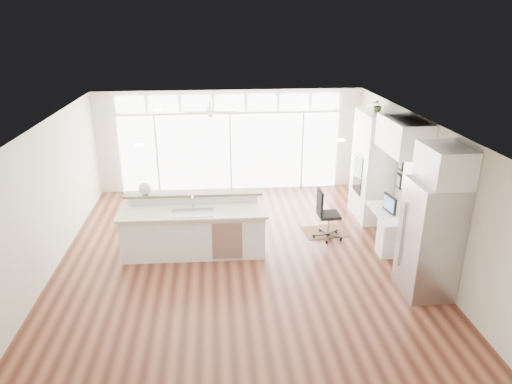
{
  "coord_description": "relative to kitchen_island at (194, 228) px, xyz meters",
  "views": [
    {
      "loc": [
        -0.41,
        -7.86,
        4.48
      ],
      "look_at": [
        0.38,
        0.6,
        1.18
      ],
      "focal_mm": 32.0,
      "sensor_mm": 36.0,
      "label": 1
    }
  ],
  "objects": [
    {
      "name": "office_chair",
      "position": [
        2.83,
        0.44,
        -0.03
      ],
      "size": [
        0.57,
        0.53,
        1.08
      ],
      "primitive_type": "cube",
      "rotation": [
        0.0,
        0.0,
        0.02
      ],
      "color": "black",
      "rests_on": "floor"
    },
    {
      "name": "ceiling",
      "position": [
        0.88,
        -0.34,
        2.13
      ],
      "size": [
        7.0,
        8.0,
        0.02
      ],
      "primitive_type": "cube",
      "color": "white",
      "rests_on": "wall_back"
    },
    {
      "name": "potted_plant",
      "position": [
        4.05,
        1.46,
        2.05
      ],
      "size": [
        0.31,
        0.34,
        0.25
      ],
      "primitive_type": "imported",
      "rotation": [
        0.0,
        0.0,
        -0.1
      ],
      "color": "#305323",
      "rests_on": "oven_cabinet"
    },
    {
      "name": "refrigerator",
      "position": [
        3.99,
        -1.69,
        0.43
      ],
      "size": [
        0.76,
        0.9,
        2.0
      ],
      "primitive_type": "cube",
      "color": "#ACABB0",
      "rests_on": "floor"
    },
    {
      "name": "framed_photos",
      "position": [
        4.34,
        0.58,
        0.83
      ],
      "size": [
        0.06,
        0.22,
        0.8
      ],
      "primitive_type": "cube",
      "color": "black",
      "rests_on": "wall_right"
    },
    {
      "name": "wall_right",
      "position": [
        4.38,
        -0.34,
        0.78
      ],
      "size": [
        0.04,
        8.0,
        2.7
      ],
      "primitive_type": "cube",
      "color": "beige",
      "rests_on": "floor"
    },
    {
      "name": "wall_front",
      "position": [
        0.88,
        -4.34,
        0.78
      ],
      "size": [
        7.0,
        0.04,
        2.7
      ],
      "primitive_type": "cube",
      "color": "beige",
      "rests_on": "floor"
    },
    {
      "name": "recessed_lights",
      "position": [
        0.88,
        -0.14,
        2.11
      ],
      "size": [
        3.4,
        3.0,
        0.02
      ],
      "primitive_type": "cube",
      "color": "white",
      "rests_on": "ceiling"
    },
    {
      "name": "fishbowl",
      "position": [
        -0.94,
        0.42,
        0.7
      ],
      "size": [
        0.28,
        0.28,
        0.25
      ],
      "primitive_type": "sphere",
      "rotation": [
        0.0,
        0.0,
        -0.1
      ],
      "color": "white",
      "rests_on": "kitchen_island"
    },
    {
      "name": "ceiling_fan",
      "position": [
        0.38,
        2.46,
        1.91
      ],
      "size": [
        1.16,
        1.16,
        0.32
      ],
      "primitive_type": "cube",
      "color": "white",
      "rests_on": "ceiling"
    },
    {
      "name": "wall_left",
      "position": [
        -2.62,
        -0.34,
        0.78
      ],
      "size": [
        0.04,
        8.0,
        2.7
      ],
      "primitive_type": "cube",
      "color": "beige",
      "rests_on": "floor"
    },
    {
      "name": "desk_nook",
      "position": [
        4.01,
        -0.04,
        -0.19
      ],
      "size": [
        0.72,
        1.3,
        0.76
      ],
      "primitive_type": "cube",
      "color": "white",
      "rests_on": "floor"
    },
    {
      "name": "rug",
      "position": [
        2.83,
        0.71,
        -0.57
      ],
      "size": [
        0.98,
        0.75,
        0.01
      ],
      "primitive_type": "cube",
      "rotation": [
        0.0,
        0.0,
        0.09
      ],
      "color": "#3B2112",
      "rests_on": "floor"
    },
    {
      "name": "transom_row",
      "position": [
        0.88,
        3.6,
        1.81
      ],
      "size": [
        5.9,
        0.06,
        0.4
      ],
      "primitive_type": "cube",
      "color": "white",
      "rests_on": "wall_back"
    },
    {
      "name": "upper_cabinets",
      "position": [
        4.05,
        -0.04,
        1.78
      ],
      "size": [
        0.64,
        1.3,
        0.64
      ],
      "primitive_type": "cube",
      "color": "white",
      "rests_on": "wall_right"
    },
    {
      "name": "oven_cabinet",
      "position": [
        4.05,
        1.46,
        0.68
      ],
      "size": [
        0.64,
        1.2,
        2.5
      ],
      "primitive_type": "cube",
      "color": "white",
      "rests_on": "floor"
    },
    {
      "name": "fridge_cabinet",
      "position": [
        4.05,
        -1.69,
        1.73
      ],
      "size": [
        0.64,
        0.9,
        0.6
      ],
      "primitive_type": "cube",
      "color": "white",
      "rests_on": "wall_right"
    },
    {
      "name": "wall_back",
      "position": [
        0.88,
        3.66,
        0.78
      ],
      "size": [
        7.0,
        0.04,
        2.7
      ],
      "primitive_type": "cube",
      "color": "beige",
      "rests_on": "floor"
    },
    {
      "name": "kitchen_island",
      "position": [
        0.0,
        0.0,
        0.0
      ],
      "size": [
        2.91,
        1.15,
        1.15
      ],
      "primitive_type": "cube",
      "rotation": [
        0.0,
        0.0,
        -0.02
      ],
      "color": "white",
      "rests_on": "floor"
    },
    {
      "name": "desk_window",
      "position": [
        4.34,
        -0.04,
        0.98
      ],
      "size": [
        0.04,
        0.85,
        0.85
      ],
      "primitive_type": "cube",
      "color": "white",
      "rests_on": "wall_right"
    },
    {
      "name": "glass_wall",
      "position": [
        0.88,
        3.6,
        0.48
      ],
      "size": [
        5.8,
        0.06,
        2.08
      ],
      "primitive_type": "cube",
      "color": "white",
      "rests_on": "wall_back"
    },
    {
      "name": "keyboard",
      "position": [
        3.76,
        -0.04,
        0.19
      ],
      "size": [
        0.13,
        0.31,
        0.02
      ],
      "primitive_type": "cube",
      "rotation": [
        0.0,
        0.0,
        0.04
      ],
      "color": "white",
      "rests_on": "desk_nook"
    },
    {
      "name": "floor",
      "position": [
        0.88,
        -0.34,
        -0.58
      ],
      "size": [
        7.0,
        8.0,
        0.02
      ],
      "primitive_type": "cube",
      "color": "#472115",
      "rests_on": "ground"
    },
    {
      "name": "monitor",
      "position": [
        3.93,
        -0.04,
        0.38
      ],
      "size": [
        0.15,
        0.47,
        0.38
      ],
      "primitive_type": "cube",
      "rotation": [
        0.0,
        0.0,
        0.16
      ],
      "color": "black",
      "rests_on": "desk_nook"
    }
  ]
}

